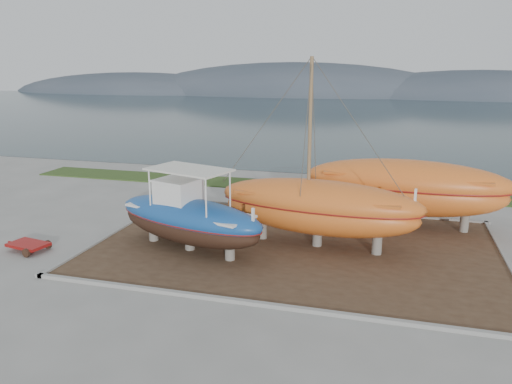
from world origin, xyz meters
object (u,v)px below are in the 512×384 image
(white_dinghy, at_px, (190,219))
(orange_bare_hull, at_px, (405,194))
(orange_sailboat, at_px, (320,155))
(red_trailer, at_px, (29,247))
(blue_caique, at_px, (189,210))

(white_dinghy, height_order, orange_bare_hull, orange_bare_hull)
(white_dinghy, xyz_separation_m, orange_sailboat, (6.50, -0.32, 3.62))
(orange_bare_hull, height_order, red_trailer, orange_bare_hull)
(blue_caique, distance_m, orange_bare_hull, 11.27)
(orange_bare_hull, xyz_separation_m, red_trailer, (-16.39, -8.32, -1.56))
(white_dinghy, height_order, red_trailer, white_dinghy)
(blue_caique, height_order, red_trailer, blue_caique)
(blue_caique, height_order, white_dinghy, blue_caique)
(blue_caique, relative_size, white_dinghy, 1.83)
(white_dinghy, relative_size, orange_sailboat, 0.45)
(white_dinghy, bearing_deg, red_trailer, -168.24)
(orange_sailboat, relative_size, red_trailer, 3.60)
(white_dinghy, relative_size, red_trailer, 1.62)
(orange_sailboat, bearing_deg, orange_bare_hull, 54.62)
(red_trailer, bearing_deg, white_dinghy, 46.22)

